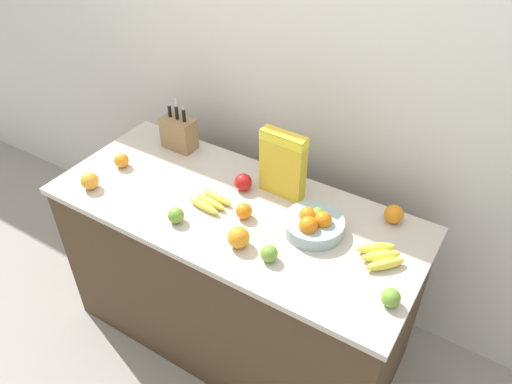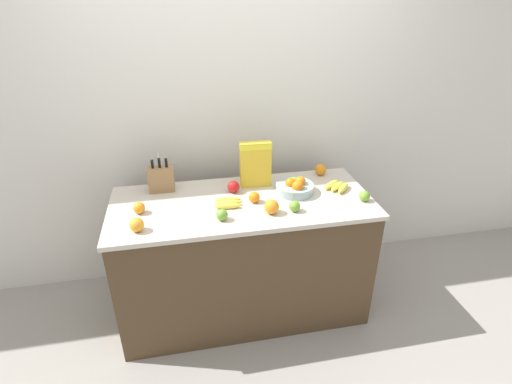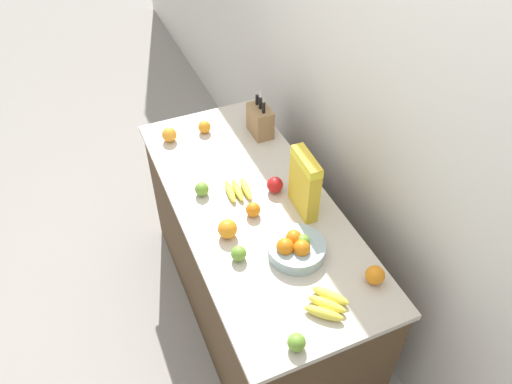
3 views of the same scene
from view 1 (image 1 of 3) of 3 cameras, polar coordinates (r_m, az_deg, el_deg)
ground_plane at (r=2.86m, az=-2.03°, el=-15.59°), size 14.00×14.00×0.00m
wall_back at (r=2.41m, az=5.10°, el=13.32°), size 9.00×0.06×2.60m
counter at (r=2.52m, az=-2.25°, el=-9.57°), size 1.68×0.73×0.89m
knife_block at (r=2.58m, az=-8.80°, el=6.69°), size 0.17×0.10×0.28m
cereal_box at (r=2.18m, az=3.09°, el=3.46°), size 0.21×0.07×0.32m
fruit_bowl at (r=2.07m, az=6.60°, el=-3.63°), size 0.25×0.25×0.11m
banana_bunch_left at (r=2.21m, az=-5.25°, el=-1.15°), size 0.18×0.13×0.04m
banana_bunch_right at (r=2.01m, az=14.05°, el=-7.09°), size 0.21×0.20×0.04m
apple_near_bananas at (r=2.28m, az=-1.48°, el=1.14°), size 0.08×0.08×0.08m
apple_rightmost at (r=1.86m, az=15.15°, el=-11.57°), size 0.07×0.07×0.07m
apple_leftmost at (r=1.95m, az=1.50°, el=-7.04°), size 0.07×0.07×0.07m
apple_front at (r=2.14m, az=-9.14°, el=-2.65°), size 0.07×0.07×0.07m
orange_front_left at (r=2.52m, az=-15.13°, el=3.51°), size 0.07×0.07×0.07m
orange_mid_right at (r=2.41m, az=-18.47°, el=1.20°), size 0.08×0.08×0.08m
orange_front_center at (r=2.18m, az=15.48°, el=-2.46°), size 0.08×0.08×0.08m
orange_near_bowl at (r=2.00m, az=-2.01°, el=-5.21°), size 0.09×0.09×0.09m
orange_by_cereal at (r=2.13m, az=-1.39°, el=-2.20°), size 0.07×0.07×0.07m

